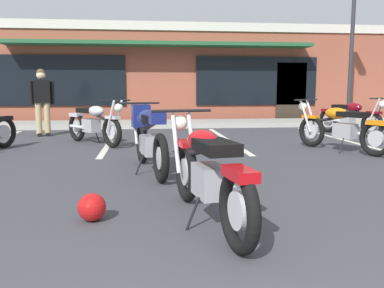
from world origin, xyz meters
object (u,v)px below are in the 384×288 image
Objects in this scene: motorcycle_black_cruiser at (149,135)px; helmet_on_pavement at (92,207)px; motorcycle_red_sportbike at (341,127)px; parking_lot_lamp_post at (355,21)px; motorcycle_silver_naked at (350,117)px; person_in_black_shirt at (42,98)px; motorcycle_foreground_classic at (207,172)px; motorcycle_blue_standard at (94,123)px.

motorcycle_black_cruiser reaches higher than helmet_on_pavement.
motorcycle_black_cruiser is 8.06× the size of helmet_on_pavement.
motorcycle_red_sportbike is 0.40× the size of parking_lot_lamp_post.
motorcycle_silver_naked is 7.81m from person_in_black_shirt.
person_in_black_shirt is at bearing 175.00° from motorcycle_silver_naked.
helmet_on_pavement is at bearing -138.65° from motorcycle_red_sportbike.
motorcycle_foreground_classic is 1.08× the size of motorcycle_red_sportbike.
motorcycle_black_cruiser is at bearing -136.50° from parking_lot_lamp_post.
person_in_black_shirt is at bearing 119.43° from motorcycle_black_cruiser.
motorcycle_red_sportbike is at bearing 41.35° from helmet_on_pavement.
motorcycle_foreground_classic and motorcycle_blue_standard have the same top height.
motorcycle_black_cruiser and motorcycle_silver_naked have the same top height.
parking_lot_lamp_post reaches higher than motorcycle_black_cruiser.
motorcycle_silver_naked is 6.39m from motorcycle_blue_standard.
motorcycle_black_cruiser and motorcycle_blue_standard have the same top height.
motorcycle_foreground_classic is 2.44m from motorcycle_black_cruiser.
motorcycle_red_sportbike is at bearing -27.18° from person_in_black_shirt.
person_in_black_shirt reaches higher than motorcycle_blue_standard.
person_in_black_shirt reaches higher than motorcycle_silver_naked.
motorcycle_foreground_classic is 1.04× the size of motorcycle_silver_naked.
helmet_on_pavement is (-0.53, -2.26, -0.40)m from motorcycle_black_cruiser.
parking_lot_lamp_post is at bearing 7.66° from person_in_black_shirt.
motorcycle_black_cruiser is 2.36m from helmet_on_pavement.
motorcycle_red_sportbike is at bearing 50.44° from motorcycle_foreground_classic.
motorcycle_black_cruiser is 8.85m from parking_lot_lamp_post.
motorcycle_silver_naked is at bearing -117.85° from parking_lot_lamp_post.
motorcycle_black_cruiser is at bearing 101.88° from motorcycle_foreground_classic.
helmet_on_pavement is (-4.19, -3.68, -0.33)m from motorcycle_red_sportbike.
motorcycle_silver_naked is (4.65, 6.35, 0.00)m from motorcycle_foreground_classic.
motorcycle_foreground_classic is at bearing -129.56° from motorcycle_red_sportbike.
motorcycle_blue_standard is at bearing 162.79° from motorcycle_red_sportbike.
parking_lot_lamp_post is (0.98, 1.86, 2.69)m from motorcycle_silver_naked.
motorcycle_black_cruiser is at bearing -68.38° from motorcycle_blue_standard.
motorcycle_silver_naked is 1.21× the size of person_in_black_shirt.
motorcycle_blue_standard is (-4.81, 1.49, 0.00)m from motorcycle_red_sportbike.
motorcycle_foreground_classic is at bearing -66.06° from person_in_black_shirt.
motorcycle_red_sportbike is at bearing -17.21° from motorcycle_blue_standard.
motorcycle_red_sportbike reaches higher than helmet_on_pavement.
parking_lot_lamp_post is at bearing 62.15° from motorcycle_silver_naked.
motorcycle_silver_naked is at bearing 47.60° from helmet_on_pavement.
motorcycle_blue_standard is at bearing 107.36° from motorcycle_foreground_classic.
person_in_black_shirt is at bearing -172.34° from parking_lot_lamp_post.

